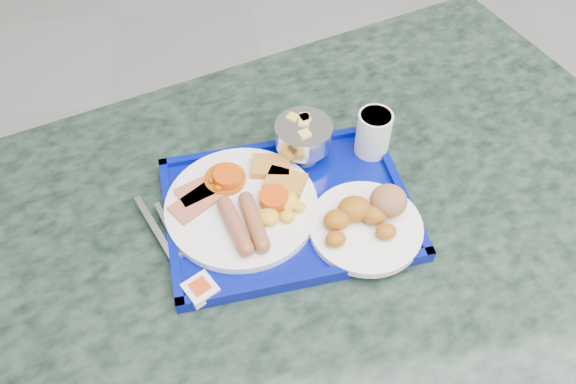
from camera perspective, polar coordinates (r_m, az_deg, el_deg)
The scene contains 9 objects.
table at distance 1.11m, azimuth 2.60°, elevation -9.43°, with size 1.51×1.22×0.82m.
tray at distance 0.94m, azimuth 0.00°, elevation -1.75°, with size 0.42×0.32×0.02m.
main_plate at distance 0.93m, azimuth -4.30°, elevation -1.13°, with size 0.25×0.25×0.04m.
bread_plate at distance 0.91m, azimuth 8.11°, elevation -2.72°, with size 0.18×0.18×0.06m.
fruit_bowl at distance 0.98m, azimuth 1.58°, elevation 5.82°, with size 0.10×0.10×0.07m.
juice_cup at distance 1.00m, azimuth 8.69°, elevation 6.05°, with size 0.06×0.06×0.08m.
spoon at distance 0.96m, azimuth -11.13°, elevation -0.92°, with size 0.06×0.15×0.01m.
knife at distance 0.93m, azimuth -13.28°, elevation -3.73°, with size 0.01×0.16×0.00m, color silver.
jam_packet at distance 0.85m, azimuth -8.87°, elevation -9.72°, with size 0.06×0.06×0.02m.
Camera 1 is at (-0.91, 0.13, 1.58)m, focal length 35.00 mm.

